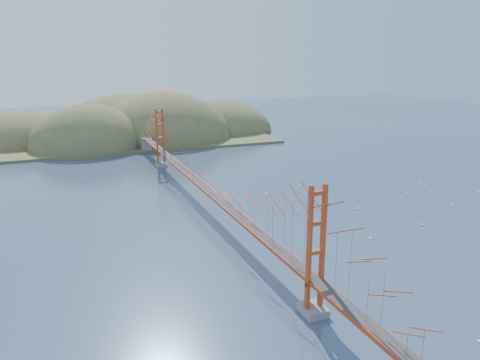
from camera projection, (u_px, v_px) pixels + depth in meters
name	position (u px, v px, depth m)	size (l,w,h in m)	color
ground	(207.00, 211.00, 67.68)	(320.00, 320.00, 0.00)	navy
bridge	(206.00, 163.00, 66.02)	(2.20, 94.40, 12.00)	gray
far_headlands	(139.00, 136.00, 129.90)	(84.00, 58.00, 25.00)	#7A6346
sailboat_4	(407.00, 193.00, 75.93)	(0.62, 0.62, 0.66)	white
sailboat_14	(453.00, 204.00, 70.42)	(0.52, 0.52, 0.56)	white
sailboat_6	(422.00, 224.00, 61.91)	(0.64, 0.64, 0.67)	white
sailboat_5	(426.00, 185.00, 80.59)	(0.56, 0.60, 0.68)	white
sailboat_13	(478.00, 191.00, 76.78)	(0.65, 0.59, 0.73)	white
sailboat_16	(278.00, 175.00, 87.02)	(0.65, 0.65, 0.69)	white
sailboat_1	(300.00, 185.00, 80.39)	(0.61, 0.61, 0.69)	white
sailboat_0	(371.00, 238.00, 57.31)	(0.46, 0.56, 0.65)	white
sailboat_15	(289.00, 144.00, 117.93)	(0.47, 0.52, 0.59)	white
sailboat_8	(377.00, 157.00, 102.14)	(0.58, 0.54, 0.66)	white
sailboat_3	(267.00, 194.00, 75.42)	(0.66, 0.65, 0.75)	white
sailboat_11	(417.00, 160.00, 99.02)	(0.57, 0.57, 0.64)	white
sailboat_2	(358.00, 208.00, 68.38)	(0.58, 0.49, 0.68)	white
sailboat_17	(332.00, 144.00, 117.15)	(0.61, 0.59, 0.68)	white
sailboat_7	(314.00, 149.00, 110.96)	(0.54, 0.54, 0.59)	white
sailboat_12	(223.00, 154.00, 105.03)	(0.48, 0.39, 0.56)	white
sailboat_extra_0	(419.00, 183.00, 81.67)	(0.65, 0.66, 0.74)	white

